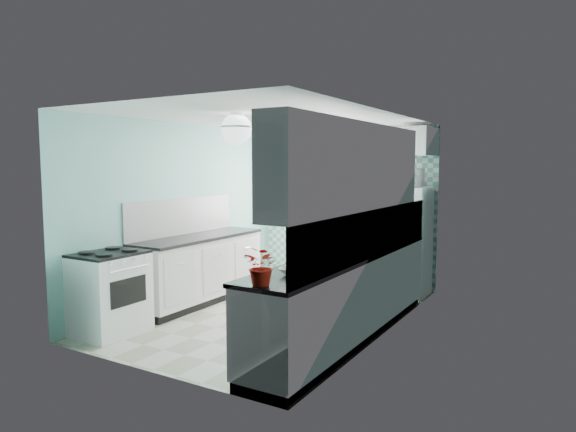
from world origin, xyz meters
The scene contains 26 objects.
floor centered at (0.00, 0.00, -0.01)m, with size 3.00×4.40×0.02m, color beige.
ceiling centered at (0.00, 0.00, 2.51)m, with size 3.00×4.40×0.02m, color white.
wall_back centered at (0.00, 2.21, 1.25)m, with size 3.00×0.02×2.50m, color #87CBC0.
wall_front centered at (0.00, -2.21, 1.25)m, with size 3.00×0.02×2.50m, color #87CBC0.
wall_left centered at (-1.51, 0.00, 1.25)m, with size 0.02×4.40×2.50m, color #87CBC0.
wall_right centered at (1.51, 0.00, 1.25)m, with size 0.02×4.40×2.50m, color #87CBC0.
accent_wall centered at (0.00, 2.19, 1.25)m, with size 3.00×0.01×2.50m, color #67B19E.
window centered at (-0.35, 2.16, 1.55)m, with size 1.04×0.05×1.44m.
backsplash_right centered at (1.49, -0.40, 1.20)m, with size 0.02×3.60×0.51m, color white.
backsplash_left centered at (-1.49, -0.07, 1.20)m, with size 0.02×2.15×0.51m, color white.
upper_cabinets_right centered at (1.33, -0.60, 1.90)m, with size 0.33×3.20×0.90m, color white.
upper_cabinet_fridge centered at (1.30, 1.83, 2.25)m, with size 0.40×0.74×0.40m, color white.
ceiling_light centered at (0.00, -0.80, 2.32)m, with size 0.34×0.34×0.35m.
base_cabinets_right centered at (1.20, -0.40, 0.45)m, with size 0.60×3.60×0.90m, color white.
countertop_right centered at (1.19, -0.40, 0.92)m, with size 0.63×3.60×0.04m, color black.
base_cabinets_left centered at (-1.20, -0.07, 0.45)m, with size 0.60×2.15×0.90m, color white.
countertop_left centered at (-1.19, -0.07, 0.92)m, with size 0.63×2.15×0.04m, color black.
fridge centered at (1.11, 1.82, 0.80)m, with size 0.70×0.69×1.60m.
stove centered at (-1.20, -1.62, 0.48)m, with size 0.61×0.76×0.92m.
sink centered at (1.20, 0.63, 0.93)m, with size 0.57×0.48×0.53m.
rug centered at (-0.09, 1.07, 0.01)m, with size 0.80×1.14×0.02m, color #7E0106.
dish_towel centered at (0.89, 0.15, 0.48)m, with size 0.02×0.23×0.35m, color #5DAD96.
fruit_bowl centered at (1.20, -1.59, 0.97)m, with size 0.25×0.25×0.06m, color silver.
potted_plant centered at (1.20, -2.10, 1.10)m, with size 0.29×0.26×0.33m, color #A50927.
soap_bottle centered at (1.25, 0.97, 1.03)m, with size 0.08×0.08×0.18m, color #95B4D2.
microwave centered at (1.11, 1.82, 1.74)m, with size 0.50×0.34×0.28m, color white.
Camera 1 is at (3.46, -5.51, 1.92)m, focal length 32.00 mm.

